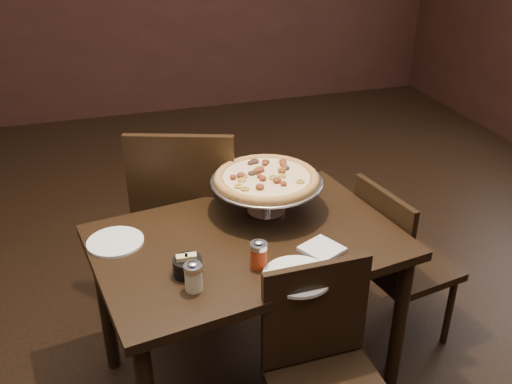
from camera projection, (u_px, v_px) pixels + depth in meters
name	position (u px, v px, depth m)	size (l,w,h in m)	color
room	(237.00, 57.00, 1.95)	(6.04, 7.04, 2.84)	black
dining_table	(248.00, 259.00, 2.24)	(1.26, 0.93, 0.72)	black
pizza_stand	(266.00, 179.00, 2.30)	(0.46, 0.46, 0.19)	#B9BAC1
parmesan_shaker	(193.00, 277.00, 1.89)	(0.06, 0.06, 0.11)	beige
pepper_flake_shaker	(259.00, 255.00, 2.00)	(0.06, 0.06, 0.11)	maroon
packet_caddy	(187.00, 266.00, 1.97)	(0.10, 0.10, 0.08)	black
napkin_stack	(322.00, 249.00, 2.11)	(0.13, 0.13, 0.01)	silver
plate_left	(115.00, 242.00, 2.16)	(0.21, 0.21, 0.01)	white
plate_near	(297.00, 276.00, 1.97)	(0.24, 0.24, 0.01)	white
serving_spatula	(301.00, 191.00, 2.22)	(0.14, 0.14, 0.02)	#B9BAC1
chair_far	(188.00, 214.00, 2.71)	(0.60, 0.60, 1.00)	black
chair_near	(326.00, 372.00, 1.94)	(0.39, 0.39, 0.83)	black
chair_side	(397.00, 260.00, 2.55)	(0.44, 0.44, 0.81)	black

